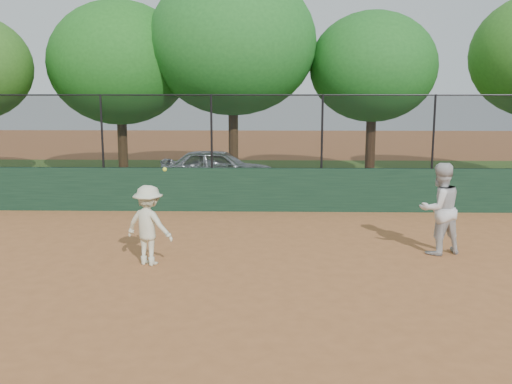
{
  "coord_description": "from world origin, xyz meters",
  "views": [
    {
      "loc": [
        1.08,
        -9.49,
        3.25
      ],
      "look_at": [
        0.8,
        2.2,
        1.2
      ],
      "focal_mm": 40.0,
      "sensor_mm": 36.0,
      "label": 1
    }
  ],
  "objects_px": {
    "parked_car": "(218,168)",
    "player_second": "(439,209)",
    "player_main": "(149,225)",
    "tree_1": "(119,63)",
    "tree_3": "(373,67)",
    "tree_2": "(233,43)"
  },
  "relations": [
    {
      "from": "parked_car",
      "to": "tree_2",
      "type": "relative_size",
      "value": 0.52
    },
    {
      "from": "player_second",
      "to": "tree_2",
      "type": "bearing_deg",
      "value": -83.55
    },
    {
      "from": "parked_car",
      "to": "player_second",
      "type": "xyz_separation_m",
      "value": [
        5.22,
        -8.15,
        0.26
      ]
    },
    {
      "from": "parked_car",
      "to": "player_second",
      "type": "distance_m",
      "value": 9.68
    },
    {
      "from": "tree_2",
      "to": "parked_car",
      "type": "bearing_deg",
      "value": -107.76
    },
    {
      "from": "parked_car",
      "to": "player_main",
      "type": "xyz_separation_m",
      "value": [
        -0.5,
        -9.02,
        0.09
      ]
    },
    {
      "from": "player_second",
      "to": "tree_2",
      "type": "relative_size",
      "value": 0.25
    },
    {
      "from": "parked_car",
      "to": "tree_3",
      "type": "relative_size",
      "value": 0.64
    },
    {
      "from": "tree_3",
      "to": "tree_2",
      "type": "bearing_deg",
      "value": -176.1
    },
    {
      "from": "player_main",
      "to": "tree_3",
      "type": "xyz_separation_m",
      "value": [
        6.04,
        10.79,
        3.39
      ]
    },
    {
      "from": "player_main",
      "to": "player_second",
      "type": "bearing_deg",
      "value": 8.67
    },
    {
      "from": "tree_2",
      "to": "tree_3",
      "type": "xyz_separation_m",
      "value": [
        5.08,
        0.35,
        -0.84
      ]
    },
    {
      "from": "parked_car",
      "to": "player_second",
      "type": "relative_size",
      "value": 2.11
    },
    {
      "from": "parked_car",
      "to": "tree_1",
      "type": "relative_size",
      "value": 0.6
    },
    {
      "from": "player_main",
      "to": "parked_car",
      "type": "bearing_deg",
      "value": 86.81
    },
    {
      "from": "parked_car",
      "to": "tree_1",
      "type": "bearing_deg",
      "value": 63.71
    },
    {
      "from": "tree_1",
      "to": "tree_3",
      "type": "xyz_separation_m",
      "value": [
        9.31,
        -0.13,
        -0.15
      ]
    },
    {
      "from": "tree_1",
      "to": "tree_2",
      "type": "xyz_separation_m",
      "value": [
        4.23,
        -0.48,
        0.69
      ]
    },
    {
      "from": "parked_car",
      "to": "tree_2",
      "type": "distance_m",
      "value": 4.58
    },
    {
      "from": "player_main",
      "to": "tree_1",
      "type": "xyz_separation_m",
      "value": [
        -3.27,
        10.92,
        3.54
      ]
    },
    {
      "from": "tree_1",
      "to": "parked_car",
      "type": "bearing_deg",
      "value": -26.74
    },
    {
      "from": "parked_car",
      "to": "tree_2",
      "type": "bearing_deg",
      "value": -17.3
    }
  ]
}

